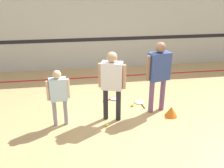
# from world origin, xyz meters

# --- Properties ---
(ground_plane) EXTENTS (16.00, 16.00, 0.00)m
(ground_plane) POSITION_xyz_m (0.00, 0.00, 0.00)
(ground_plane) COLOR tan
(wall_back) EXTENTS (16.00, 0.07, 3.20)m
(wall_back) POSITION_xyz_m (0.00, 3.56, 1.60)
(wall_back) COLOR beige
(wall_back) RESTS_ON ground_plane
(floor_stripe) EXTENTS (14.40, 0.10, 0.01)m
(floor_stripe) POSITION_xyz_m (0.00, 2.58, 0.00)
(floor_stripe) COLOR red
(floor_stripe) RESTS_ON ground_plane
(person_instructor) EXTENTS (0.57, 0.37, 1.57)m
(person_instructor) POSITION_xyz_m (-0.20, -0.09, 0.97)
(person_instructor) COLOR #232328
(person_instructor) RESTS_ON ground_plane
(person_student_left) EXTENTS (0.47, 0.24, 1.26)m
(person_student_left) POSITION_xyz_m (-1.33, -0.16, 0.78)
(person_student_left) COLOR gray
(person_student_left) RESTS_ON ground_plane
(person_student_right) EXTENTS (0.62, 0.37, 1.68)m
(person_student_right) POSITION_xyz_m (0.90, 0.15, 1.04)
(person_student_right) COLOR #6B4C70
(person_student_right) RESTS_ON ground_plane
(racket_spare_on_floor) EXTENTS (0.33, 0.53, 0.03)m
(racket_spare_on_floor) POSITION_xyz_m (0.63, 0.62, 0.01)
(racket_spare_on_floor) COLOR #C6D838
(racket_spare_on_floor) RESTS_ON ground_plane
(racket_second_spare) EXTENTS (0.50, 0.34, 0.03)m
(racket_second_spare) POSITION_xyz_m (-0.01, 0.92, 0.01)
(racket_second_spare) COLOR red
(racket_second_spare) RESTS_ON ground_plane
(tennis_ball_near_instructor) EXTENTS (0.07, 0.07, 0.07)m
(tennis_ball_near_instructor) POSITION_xyz_m (-0.36, -0.37, 0.03)
(tennis_ball_near_instructor) COLOR #CCE038
(tennis_ball_near_instructor) RESTS_ON ground_plane
(tennis_ball_by_spare_racket) EXTENTS (0.07, 0.07, 0.07)m
(tennis_ball_by_spare_racket) POSITION_xyz_m (0.39, 0.44, 0.03)
(tennis_ball_by_spare_racket) COLOR #CCE038
(tennis_ball_by_spare_racket) RESTS_ON ground_plane
(training_cone) EXTENTS (0.30, 0.30, 0.24)m
(training_cone) POSITION_xyz_m (1.17, -0.16, 0.12)
(training_cone) COLOR orange
(training_cone) RESTS_ON ground_plane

